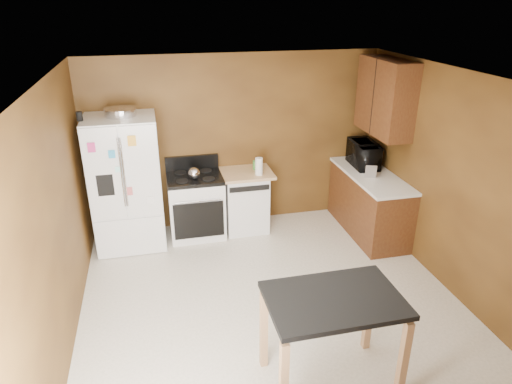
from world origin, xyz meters
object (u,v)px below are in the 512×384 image
object	(u,v)px
toaster	(370,169)
gas_range	(196,205)
green_canister	(257,165)
refrigerator	(126,183)
kettle	(194,173)
microwave	(364,155)
island	(333,312)
dishwasher	(245,200)
pen_cup	(79,116)
roasting_pan	(120,112)
paper_towel	(259,166)

from	to	relation	value
toaster	gas_range	world-z (taller)	gas_range
green_canister	refrigerator	distance (m)	1.83
refrigerator	gas_range	xyz separation A→B (m)	(0.91, 0.06, -0.44)
kettle	gas_range	xyz separation A→B (m)	(0.01, 0.11, -0.52)
microwave	island	bearing A→B (deg)	153.92
toaster	dishwasher	xyz separation A→B (m)	(-1.67, 0.52, -0.54)
pen_cup	kettle	xyz separation A→B (m)	(1.34, 0.04, -0.87)
microwave	roasting_pan	bearing A→B (deg)	90.77
green_canister	dishwasher	xyz separation A→B (m)	(-0.19, -0.08, -0.50)
green_canister	microwave	distance (m)	1.57
paper_towel	refrigerator	world-z (taller)	refrigerator
paper_towel	microwave	xyz separation A→B (m)	(1.57, -0.02, 0.05)
dishwasher	island	xyz separation A→B (m)	(0.12, -3.06, 0.31)
kettle	island	size ratio (longest dim) A/B	0.15
pen_cup	island	distance (m)	3.79
green_canister	microwave	size ratio (longest dim) A/B	0.21
roasting_pan	dishwasher	size ratio (longest dim) A/B	0.45
island	microwave	bearing A→B (deg)	60.82
paper_towel	gas_range	distance (m)	1.05
paper_towel	gas_range	xyz separation A→B (m)	(-0.89, 0.12, -0.55)
green_canister	toaster	world-z (taller)	toaster
dishwasher	island	world-z (taller)	island
island	dishwasher	bearing A→B (deg)	92.30
green_canister	dishwasher	size ratio (longest dim) A/B	0.14
paper_towel	microwave	bearing A→B (deg)	-0.67
refrigerator	island	bearing A→B (deg)	-59.45
pen_cup	microwave	bearing A→B (deg)	0.20
roasting_pan	toaster	size ratio (longest dim) A/B	1.60
pen_cup	refrigerator	world-z (taller)	pen_cup
kettle	microwave	distance (m)	2.47
paper_towel	green_canister	bearing A→B (deg)	84.86
dishwasher	island	size ratio (longest dim) A/B	0.79
refrigerator	gas_range	distance (m)	1.01
pen_cup	paper_towel	xyz separation A→B (m)	(2.25, 0.03, -0.84)
toaster	island	world-z (taller)	toaster
dishwasher	kettle	bearing A→B (deg)	-169.37
green_canister	toaster	xyz separation A→B (m)	(1.48, -0.61, 0.04)
toaster	island	xyz separation A→B (m)	(-1.54, -2.53, -0.23)
toaster	green_canister	bearing A→B (deg)	177.64
pen_cup	island	size ratio (longest dim) A/B	0.10
toaster	dishwasher	bearing A→B (deg)	-177.51
paper_towel	dishwasher	distance (m)	0.60
roasting_pan	gas_range	size ratio (longest dim) A/B	0.36
toaster	refrigerator	bearing A→B (deg)	-167.65
roasting_pan	kettle	bearing A→B (deg)	-7.35
pen_cup	refrigerator	size ratio (longest dim) A/B	0.06
toaster	microwave	size ratio (longest dim) A/B	0.42
toaster	microwave	xyz separation A→B (m)	(0.07, 0.36, 0.07)
microwave	paper_towel	bearing A→B (deg)	92.43
island	refrigerator	bearing A→B (deg)	120.55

